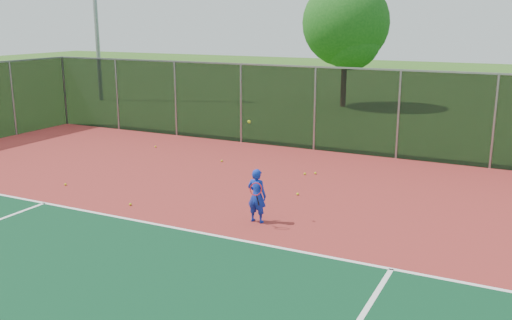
# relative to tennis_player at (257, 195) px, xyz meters

# --- Properties ---
(ground) EXTENTS (120.00, 120.00, 0.00)m
(ground) POSITION_rel_tennis_player_xyz_m (1.47, -4.21, -0.67)
(ground) COLOR #2C5919
(ground) RESTS_ON ground
(court_apron) EXTENTS (30.00, 20.00, 0.02)m
(court_apron) POSITION_rel_tennis_player_xyz_m (1.47, -2.21, -0.66)
(court_apron) COLOR maroon
(court_apron) RESTS_ON ground
(fence_back) EXTENTS (30.00, 0.06, 3.03)m
(fence_back) POSITION_rel_tennis_player_xyz_m (1.47, 7.79, 0.89)
(fence_back) COLOR black
(fence_back) RESTS_ON court_apron
(tennis_player) EXTENTS (0.59, 0.57, 2.39)m
(tennis_player) POSITION_rel_tennis_player_xyz_m (0.00, 0.00, 0.00)
(tennis_player) COLOR #122BAB
(tennis_player) RESTS_ON court_apron
(practice_ball_0) EXTENTS (0.07, 0.07, 0.07)m
(practice_ball_0) POSITION_rel_tennis_player_xyz_m (-6.93, 5.50, -0.61)
(practice_ball_0) COLOR gold
(practice_ball_0) RESTS_ON court_apron
(practice_ball_1) EXTENTS (0.07, 0.07, 0.07)m
(practice_ball_1) POSITION_rel_tennis_player_xyz_m (-3.63, 4.68, -0.61)
(practice_ball_1) COLOR gold
(practice_ball_1) RESTS_ON court_apron
(practice_ball_2) EXTENTS (0.07, 0.07, 0.07)m
(practice_ball_2) POSITION_rel_tennis_player_xyz_m (-0.54, 4.39, -0.61)
(practice_ball_2) COLOR gold
(practice_ball_2) RESTS_ON court_apron
(practice_ball_3) EXTENTS (0.07, 0.07, 0.07)m
(practice_ball_3) POSITION_rel_tennis_player_xyz_m (-3.43, -0.36, -0.61)
(practice_ball_3) COLOR gold
(practice_ball_3) RESTS_ON court_apron
(practice_ball_4) EXTENTS (0.07, 0.07, 0.07)m
(practice_ball_4) POSITION_rel_tennis_player_xyz_m (0.06, 2.36, -0.61)
(practice_ball_4) COLOR gold
(practice_ball_4) RESTS_ON court_apron
(practice_ball_5) EXTENTS (0.07, 0.07, 0.07)m
(practice_ball_5) POSITION_rel_tennis_player_xyz_m (-6.25, 0.26, -0.61)
(practice_ball_5) COLOR gold
(practice_ball_5) RESTS_ON court_apron
(practice_ball_6) EXTENTS (0.07, 0.07, 0.07)m
(practice_ball_6) POSITION_rel_tennis_player_xyz_m (-0.27, 4.61, -0.61)
(practice_ball_6) COLOR gold
(practice_ball_6) RESTS_ON court_apron
(tree_back_left) EXTENTS (4.62, 4.62, 6.78)m
(tree_back_left) POSITION_rel_tennis_player_xyz_m (-3.84, 18.51, 3.58)
(tree_back_left) COLOR #3C2316
(tree_back_left) RESTS_ON ground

